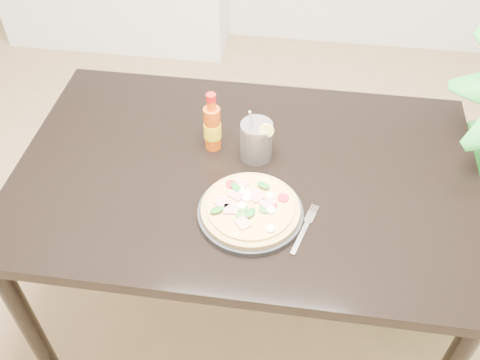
# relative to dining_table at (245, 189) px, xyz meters

# --- Properties ---
(floor) EXTENTS (4.50, 4.50, 0.00)m
(floor) POSITION_rel_dining_table_xyz_m (-0.28, -0.21, -0.67)
(floor) COLOR #9E7A51
(floor) RESTS_ON ground
(dining_table) EXTENTS (1.40, 0.90, 0.75)m
(dining_table) POSITION_rel_dining_table_xyz_m (0.00, 0.00, 0.00)
(dining_table) COLOR black
(dining_table) RESTS_ON ground
(plate) EXTENTS (0.30, 0.30, 0.02)m
(plate) POSITION_rel_dining_table_xyz_m (0.04, -0.17, 0.09)
(plate) COLOR black
(plate) RESTS_ON dining_table
(pizza) EXTENTS (0.28, 0.28, 0.03)m
(pizza) POSITION_rel_dining_table_xyz_m (0.04, -0.17, 0.11)
(pizza) COLOR tan
(pizza) RESTS_ON plate
(hot_sauce_bottle) EXTENTS (0.06, 0.06, 0.20)m
(hot_sauce_bottle) POSITION_rel_dining_table_xyz_m (-0.12, 0.09, 0.16)
(hot_sauce_bottle) COLOR #C6480B
(hot_sauce_bottle) RESTS_ON dining_table
(cola_cup) EXTENTS (0.10, 0.10, 0.19)m
(cola_cup) POSITION_rel_dining_table_xyz_m (0.02, 0.07, 0.14)
(cola_cup) COLOR black
(cola_cup) RESTS_ON dining_table
(fork) EXTENTS (0.07, 0.19, 0.00)m
(fork) POSITION_rel_dining_table_xyz_m (0.19, -0.20, 0.09)
(fork) COLOR silver
(fork) RESTS_ON dining_table
(plant_pot) EXTENTS (0.28, 0.28, 0.22)m
(plant_pot) POSITION_rel_dining_table_xyz_m (0.86, 0.26, -0.56)
(plant_pot) COLOR brown
(plant_pot) RESTS_ON ground
(media_console) EXTENTS (1.40, 0.34, 0.50)m
(media_console) POSITION_rel_dining_table_xyz_m (-1.08, 1.86, -0.42)
(media_console) COLOR white
(media_console) RESTS_ON ground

